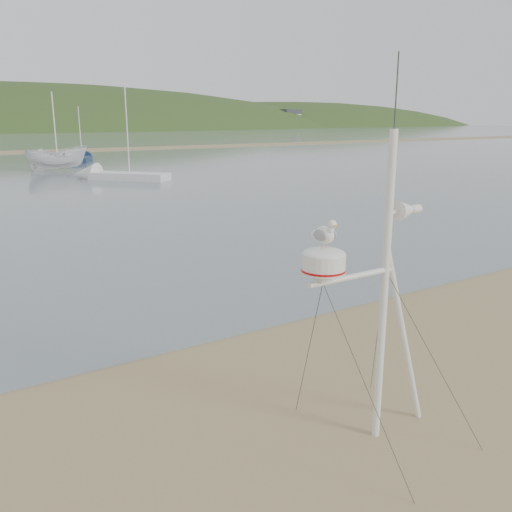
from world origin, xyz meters
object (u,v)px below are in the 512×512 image
mast_rig (380,356)px  boat_white (56,139)px  sailboat_blue_far (84,158)px  sailboat_white_near (105,175)px

mast_rig → boat_white: size_ratio=0.99×
boat_white → sailboat_blue_far: 10.54m
boat_white → sailboat_blue_far: bearing=-29.1°
boat_white → sailboat_white_near: (1.11, -8.89, -2.27)m
boat_white → sailboat_white_near: sailboat_white_near is taller
sailboat_blue_far → boat_white: bearing=-117.5°
mast_rig → sailboat_white_near: bearing=78.2°
sailboat_white_near → boat_white: bearing=97.1°
sailboat_white_near → mast_rig: bearing=-101.8°
mast_rig → sailboat_blue_far: size_ratio=0.87×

